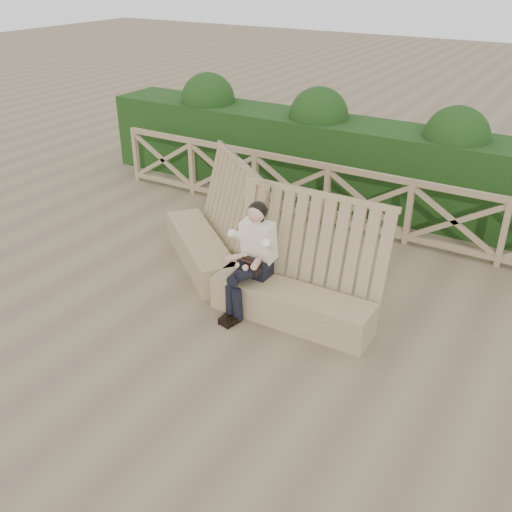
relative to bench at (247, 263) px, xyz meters
The scene contains 5 objects.
ground 1.28m from the bench, 53.15° to the right, with size 60.00×60.00×0.00m, color brown.
bench is the anchor object (origin of this frame).
woman 0.63m from the bench, 48.77° to the right, with size 0.43×0.90×1.47m.
guardrail 2.63m from the bench, 73.81° to the left, with size 10.10×0.09×1.10m.
hedge 3.81m from the bench, 78.87° to the left, with size 12.00×1.20×1.50m, color black.
Camera 1 is at (2.98, -4.85, 4.14)m, focal length 40.00 mm.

